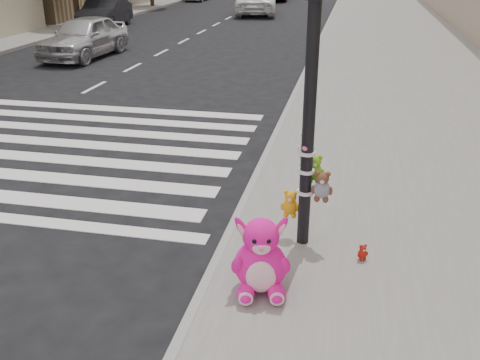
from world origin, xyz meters
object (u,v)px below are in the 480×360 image
(red_teddy, at_px, (363,252))
(car_white_near, at_px, (256,3))
(car_silver_far, at_px, (84,37))
(car_dark_far, at_px, (105,13))
(signal_pole, at_px, (310,131))
(pink_bunny, at_px, (261,260))

(red_teddy, height_order, car_white_near, car_white_near)
(red_teddy, relative_size, car_silver_far, 0.05)
(car_silver_far, xyz_separation_m, car_dark_far, (-2.81, 7.87, 0.01))
(signal_pole, distance_m, car_white_near, 28.85)
(red_teddy, xyz_separation_m, car_silver_far, (-10.39, 12.97, 0.52))
(red_teddy, distance_m, car_silver_far, 16.63)
(car_white_near, bearing_deg, signal_pole, 93.25)
(signal_pole, height_order, pink_bunny, signal_pole)
(red_teddy, bearing_deg, car_white_near, 76.88)
(red_teddy, height_order, car_silver_far, car_silver_far)
(signal_pole, relative_size, car_white_near, 0.76)
(car_dark_far, height_order, car_white_near, car_dark_far)
(signal_pole, height_order, car_white_near, signal_pole)
(signal_pole, bearing_deg, car_silver_far, 127.22)
(red_teddy, bearing_deg, car_silver_far, 102.59)
(car_white_near, bearing_deg, car_silver_far, 67.94)
(car_silver_far, relative_size, car_dark_far, 0.96)
(signal_pole, distance_m, car_dark_far, 24.00)
(signal_pole, bearing_deg, car_dark_far, 121.18)
(signal_pole, relative_size, car_dark_far, 0.84)
(car_dark_far, relative_size, car_white_near, 0.90)
(signal_pole, distance_m, car_silver_far, 15.90)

